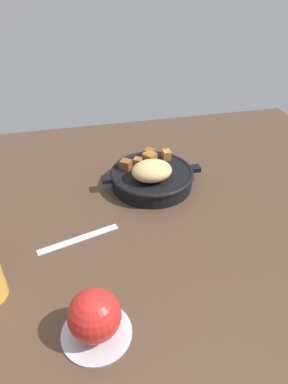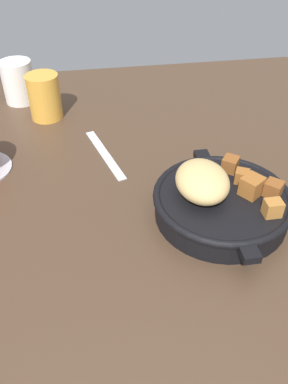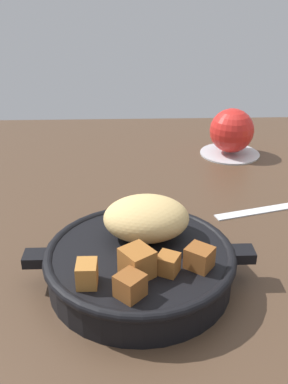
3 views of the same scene
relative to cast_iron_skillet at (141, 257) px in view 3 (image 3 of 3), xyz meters
The scene contains 5 objects.
ground_plane 12.55cm from the cast_iron_skillet, 83.75° to the left, with size 119.61×102.34×2.40cm, color #473323.
cast_iron_skillet is the anchor object (origin of this frame).
saucer_plate 42.91cm from the cast_iron_skillet, 64.39° to the left, with size 11.45×11.45×0.60cm, color #B7BABF.
red_apple 42.85cm from the cast_iron_skillet, 64.39° to the left, with size 8.39×8.39×8.39cm, color red.
butter_knife 25.54cm from the cast_iron_skillet, 38.94° to the left, with size 17.66×1.60×0.36cm, color silver.
Camera 3 is at (-2.40, -51.82, 31.02)cm, focal length 40.70 mm.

